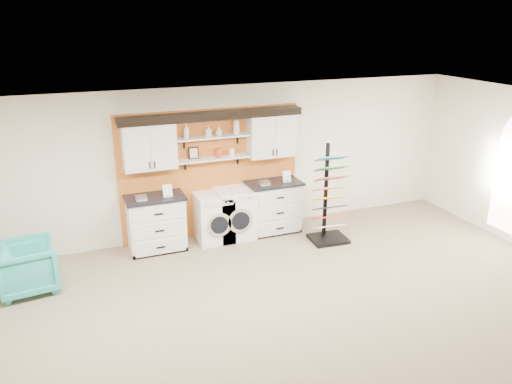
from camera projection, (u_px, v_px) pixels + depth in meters
name	position (u px, v px, depth m)	size (l,w,h in m)	color
floor	(305.00, 355.00, 6.17)	(10.00, 10.00, 0.00)	#85745A
ceiling	(314.00, 134.00, 5.23)	(10.00, 10.00, 0.00)	white
wall_back	(210.00, 163.00, 9.21)	(10.00, 10.00, 0.00)	silver
accent_panel	(211.00, 173.00, 9.25)	(3.40, 0.07, 2.40)	#BE6020
upper_cabinet_left	(149.00, 145.00, 8.48)	(0.90, 0.35, 0.84)	white
upper_cabinet_right	(271.00, 134.00, 9.26)	(0.90, 0.35, 0.84)	white
shelf_lower	(213.00, 159.00, 8.99)	(1.32, 0.28, 0.03)	white
shelf_upper	(213.00, 137.00, 8.86)	(1.32, 0.28, 0.03)	white
crown_molding	(212.00, 114.00, 8.74)	(3.30, 0.41, 0.13)	black
picture_frame	(194.00, 153.00, 8.87)	(0.18, 0.02, 0.22)	black
canister_red	(219.00, 153.00, 9.00)	(0.11, 0.11, 0.16)	red
canister_cream	(232.00, 152.00, 9.08)	(0.10, 0.10, 0.14)	silver
base_cabinet_left	(156.00, 223.00, 8.81)	(1.03, 0.66, 1.01)	white
base_cabinet_right	(274.00, 206.00, 9.59)	(1.02, 0.66, 1.00)	white
washer	(214.00, 217.00, 9.19)	(0.65, 0.71, 0.90)	white
dryer	(235.00, 213.00, 9.32)	(0.68, 0.71, 0.95)	white
sample_rack	(329.00, 212.00, 9.15)	(0.69, 0.59, 1.82)	black
armchair	(28.00, 267.00, 7.53)	(0.82, 0.84, 0.77)	teal
soap_bottle_a	(186.00, 131.00, 8.65)	(0.10, 0.10, 0.26)	silver
soap_bottle_b	(209.00, 131.00, 8.80)	(0.09, 0.09, 0.19)	silver
soap_bottle_c	(219.00, 131.00, 8.87)	(0.12, 0.12, 0.16)	silver
soap_bottle_d	(236.00, 125.00, 8.95)	(0.13, 0.13, 0.33)	silver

